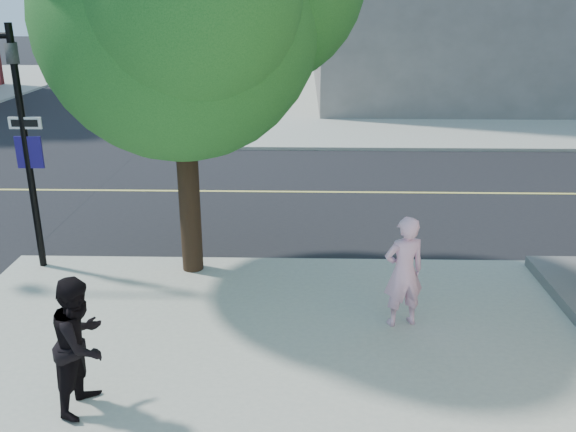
{
  "coord_description": "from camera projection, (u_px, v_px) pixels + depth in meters",
  "views": [
    {
      "loc": [
        4.32,
        -10.54,
        4.74
      ],
      "look_at": [
        4.09,
        -0.95,
        1.3
      ],
      "focal_mm": 38.19,
      "sensor_mm": 36.0,
      "label": 1
    }
  ],
  "objects": [
    {
      "name": "ground",
      "position": [
        74.0,
        262.0,
        11.61
      ],
      "size": [
        140.0,
        140.0,
        0.0
      ],
      "primitive_type": "plane",
      "color": "black",
      "rests_on": "ground"
    },
    {
      "name": "pedestrian",
      "position": [
        81.0,
        343.0,
        7.09
      ],
      "size": [
        0.76,
        0.91,
        1.67
      ],
      "primitive_type": "imported",
      "rotation": [
        0.0,
        0.0,
        1.4
      ],
      "color": "black",
      "rests_on": "sidewalk_se"
    },
    {
      "name": "man_on_phone",
      "position": [
        404.0,
        272.0,
        8.9
      ],
      "size": [
        0.71,
        0.56,
        1.7
      ],
      "primitive_type": "imported",
      "rotation": [
        0.0,
        0.0,
        3.42
      ],
      "color": "#F3B0CD",
      "rests_on": "sidewalk_se"
    },
    {
      "name": "road_ew",
      "position": [
        136.0,
        191.0,
        15.85
      ],
      "size": [
        140.0,
        9.0,
        0.01
      ],
      "primitive_type": "cube",
      "color": "black",
      "rests_on": "ground"
    },
    {
      "name": "sidewalk_ne",
      "position": [
        481.0,
        93.0,
        31.51
      ],
      "size": [
        29.0,
        25.0,
        0.12
      ],
      "primitive_type": "cube",
      "color": "#A6A796",
      "rests_on": "ground"
    }
  ]
}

